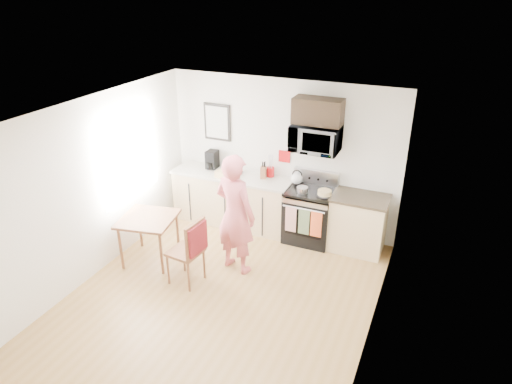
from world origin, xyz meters
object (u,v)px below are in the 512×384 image
at_px(range, 309,216).
at_px(cake, 324,193).
at_px(dining_table, 148,223).
at_px(microwave, 316,138).
at_px(chair, 193,245).
at_px(person, 235,214).

relative_size(range, cake, 4.40).
xyz_separation_m(range, dining_table, (-2.08, -1.57, 0.22)).
relative_size(range, dining_table, 1.44).
xyz_separation_m(range, microwave, (-0.00, 0.10, 1.32)).
height_order(chair, cake, chair).
bearing_deg(range, microwave, 90.06).
relative_size(range, person, 0.63).
relative_size(range, chair, 1.13).
distance_m(chair, cake, 2.23).
distance_m(microwave, cake, 0.87).
bearing_deg(dining_table, cake, 31.65).
bearing_deg(person, chair, 72.36).
bearing_deg(chair, dining_table, 169.65).
relative_size(person, cake, 6.99).
bearing_deg(person, cake, -118.51).
xyz_separation_m(microwave, dining_table, (-2.08, -1.67, -1.11)).
relative_size(person, dining_table, 2.29).
height_order(microwave, dining_table, microwave).
height_order(microwave, chair, microwave).
distance_m(dining_table, cake, 2.76).
xyz_separation_m(range, cake, (0.26, -0.13, 0.53)).
relative_size(microwave, person, 0.41).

